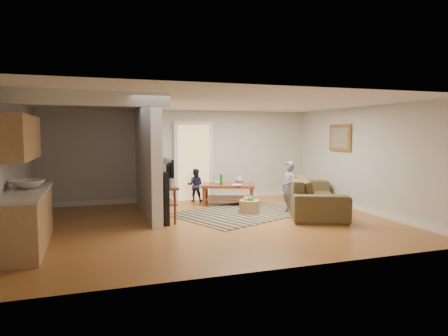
{
  "coord_description": "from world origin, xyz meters",
  "views": [
    {
      "loc": [
        -2.41,
        -7.83,
        1.87
      ],
      "look_at": [
        0.38,
        0.5,
        1.1
      ],
      "focal_mm": 32.0,
      "sensor_mm": 36.0,
      "label": 1
    }
  ],
  "objects_px": {
    "coffee_table": "(229,189)",
    "toddler": "(195,201)",
    "tv_console": "(164,188)",
    "sofa": "(313,212)",
    "toy_basket": "(249,206)",
    "speaker_left": "(166,199)",
    "speaker_right": "(149,185)",
    "child": "(288,213)"
  },
  "relations": [
    {
      "from": "coffee_table",
      "to": "toddler",
      "type": "relative_size",
      "value": 1.75
    },
    {
      "from": "tv_console",
      "to": "toddler",
      "type": "distance_m",
      "value": 2.48
    },
    {
      "from": "sofa",
      "to": "toy_basket",
      "type": "height_order",
      "value": "sofa"
    },
    {
      "from": "speaker_left",
      "to": "toddler",
      "type": "distance_m",
      "value": 3.0
    },
    {
      "from": "tv_console",
      "to": "toy_basket",
      "type": "xyz_separation_m",
      "value": [
        2.01,
        0.05,
        -0.52
      ]
    },
    {
      "from": "speaker_right",
      "to": "child",
      "type": "xyz_separation_m",
      "value": [
        2.97,
        -1.97,
        -0.54
      ]
    },
    {
      "from": "sofa",
      "to": "coffee_table",
      "type": "distance_m",
      "value": 2.27
    },
    {
      "from": "tv_console",
      "to": "child",
      "type": "height_order",
      "value": "tv_console"
    },
    {
      "from": "toy_basket",
      "to": "child",
      "type": "relative_size",
      "value": 0.39
    },
    {
      "from": "speaker_left",
      "to": "speaker_right",
      "type": "xyz_separation_m",
      "value": [
        0.0,
        2.39,
        -0.01
      ]
    },
    {
      "from": "toy_basket",
      "to": "toddler",
      "type": "distance_m",
      "value": 2.15
    },
    {
      "from": "speaker_right",
      "to": "tv_console",
      "type": "bearing_deg",
      "value": -73.08
    },
    {
      "from": "child",
      "to": "speaker_right",
      "type": "bearing_deg",
      "value": -127.43
    },
    {
      "from": "coffee_table",
      "to": "child",
      "type": "xyz_separation_m",
      "value": [
        0.96,
        -1.5,
        -0.42
      ]
    },
    {
      "from": "speaker_right",
      "to": "speaker_left",
      "type": "bearing_deg",
      "value": -75.11
    },
    {
      "from": "speaker_left",
      "to": "toddler",
      "type": "bearing_deg",
      "value": 46.42
    },
    {
      "from": "child",
      "to": "toy_basket",
      "type": "bearing_deg",
      "value": -108.77
    },
    {
      "from": "toddler",
      "to": "coffee_table",
      "type": "bearing_deg",
      "value": 157.14
    },
    {
      "from": "coffee_table",
      "to": "toy_basket",
      "type": "xyz_separation_m",
      "value": [
        0.06,
        -1.26,
        -0.25
      ]
    },
    {
      "from": "toy_basket",
      "to": "sofa",
      "type": "bearing_deg",
      "value": -11.23
    },
    {
      "from": "speaker_left",
      "to": "sofa",
      "type": "bearing_deg",
      "value": -12.11
    },
    {
      "from": "tv_console",
      "to": "speaker_right",
      "type": "xyz_separation_m",
      "value": [
        -0.06,
        1.78,
        -0.15
      ]
    },
    {
      "from": "sofa",
      "to": "child",
      "type": "height_order",
      "value": "child"
    },
    {
      "from": "tv_console",
      "to": "toddler",
      "type": "relative_size",
      "value": 1.35
    },
    {
      "from": "toddler",
      "to": "tv_console",
      "type": "bearing_deg",
      "value": 81.8
    },
    {
      "from": "toddler",
      "to": "sofa",
      "type": "bearing_deg",
      "value": 157.89
    },
    {
      "from": "sofa",
      "to": "coffee_table",
      "type": "bearing_deg",
      "value": 69.12
    },
    {
      "from": "sofa",
      "to": "speaker_left",
      "type": "height_order",
      "value": "speaker_left"
    },
    {
      "from": "toy_basket",
      "to": "child",
      "type": "height_order",
      "value": "child"
    },
    {
      "from": "coffee_table",
      "to": "toy_basket",
      "type": "bearing_deg",
      "value": -87.05
    },
    {
      "from": "speaker_left",
      "to": "child",
      "type": "distance_m",
      "value": 3.05
    },
    {
      "from": "tv_console",
      "to": "toddler",
      "type": "bearing_deg",
      "value": 59.21
    },
    {
      "from": "speaker_right",
      "to": "child",
      "type": "height_order",
      "value": "speaker_right"
    },
    {
      "from": "sofa",
      "to": "toddler",
      "type": "xyz_separation_m",
      "value": [
        -2.31,
        2.3,
        0.0
      ]
    },
    {
      "from": "child",
      "to": "toddler",
      "type": "height_order",
      "value": "child"
    },
    {
      "from": "speaker_right",
      "to": "toddler",
      "type": "height_order",
      "value": "speaker_right"
    },
    {
      "from": "tv_console",
      "to": "coffee_table",
      "type": "bearing_deg",
      "value": 34.01
    },
    {
      "from": "sofa",
      "to": "tv_console",
      "type": "height_order",
      "value": "tv_console"
    },
    {
      "from": "toy_basket",
      "to": "speaker_left",
      "type": "bearing_deg",
      "value": -162.51
    },
    {
      "from": "coffee_table",
      "to": "toddler",
      "type": "xyz_separation_m",
      "value": [
        -0.72,
        0.74,
        -0.42
      ]
    },
    {
      "from": "child",
      "to": "sofa",
      "type": "bearing_deg",
      "value": 80.39
    },
    {
      "from": "sofa",
      "to": "child",
      "type": "xyz_separation_m",
      "value": [
        -0.63,
        0.06,
        0.0
      ]
    }
  ]
}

